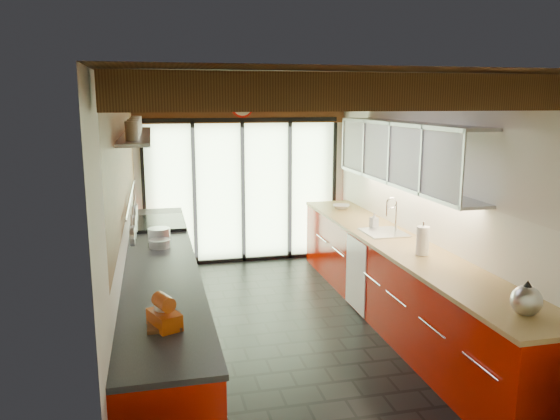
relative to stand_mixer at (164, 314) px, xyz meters
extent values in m
plane|color=black|center=(1.27, 1.75, -1.01)|extent=(5.50, 5.50, 0.00)
plane|color=silver|center=(1.27, 4.50, 0.29)|extent=(3.20, 0.00, 3.20)
plane|color=silver|center=(1.27, -1.00, 0.29)|extent=(3.20, 0.00, 3.20)
plane|color=silver|center=(-0.33, 1.75, 0.29)|extent=(0.00, 5.50, 5.50)
plane|color=silver|center=(2.87, 1.75, 0.29)|extent=(0.00, 5.50, 5.50)
plane|color=#472814|center=(1.27, 1.75, 1.59)|extent=(5.50, 5.50, 0.00)
cube|color=#593316|center=(1.27, -0.50, 1.47)|extent=(3.14, 0.14, 0.22)
cube|color=#593316|center=(1.27, 0.40, 1.47)|extent=(3.14, 0.14, 0.22)
cube|color=#593316|center=(1.27, 1.30, 1.47)|extent=(3.14, 0.14, 0.22)
cube|color=#593316|center=(1.27, 2.20, 1.47)|extent=(3.14, 0.14, 0.22)
cube|color=#593316|center=(1.27, 3.10, 1.47)|extent=(3.14, 0.14, 0.22)
cube|color=#593316|center=(1.27, 4.00, 1.47)|extent=(3.14, 0.14, 0.22)
cube|color=brown|center=(1.27, 4.46, 1.34)|extent=(3.14, 0.06, 0.50)
plane|color=brown|center=(-0.30, 1.95, 0.96)|extent=(0.00, 4.90, 4.90)
plane|color=#C6EAAD|center=(1.27, 4.48, 0.06)|extent=(2.90, 0.00, 2.90)
cube|color=black|center=(-0.18, 4.47, 0.06)|extent=(0.05, 0.04, 2.15)
cube|color=black|center=(2.72, 4.47, 0.06)|extent=(0.05, 0.04, 2.15)
cube|color=black|center=(1.27, 4.44, 0.06)|extent=(0.06, 0.05, 2.15)
cube|color=black|center=(1.27, 4.44, 1.14)|extent=(2.90, 0.05, 0.06)
cylinder|color=red|center=(1.27, 4.42, 1.34)|extent=(0.34, 0.04, 0.34)
cylinder|color=beige|center=(1.27, 4.40, 1.34)|extent=(0.28, 0.02, 0.28)
cube|color=#A21000|center=(-0.01, 1.75, -0.57)|extent=(0.65, 5.00, 0.88)
cube|color=black|center=(-0.01, 1.75, -0.11)|extent=(0.68, 5.00, 0.04)
cube|color=silver|center=(-0.01, 3.20, -0.57)|extent=(0.66, 0.90, 0.90)
cube|color=black|center=(-0.01, 3.20, -0.08)|extent=(0.65, 0.90, 0.06)
cube|color=#A21000|center=(2.54, 1.75, -0.57)|extent=(0.65, 5.00, 0.88)
cube|color=tan|center=(2.54, 1.75, -0.11)|extent=(0.68, 5.00, 0.04)
cube|color=white|center=(2.21, 2.15, -0.57)|extent=(0.02, 0.60, 0.84)
cube|color=silver|center=(2.54, 2.15, -0.09)|extent=(0.45, 0.52, 0.02)
cylinder|color=silver|center=(2.69, 2.15, 0.09)|extent=(0.02, 0.02, 0.34)
torus|color=silver|center=(2.63, 2.15, 0.26)|extent=(0.14, 0.02, 0.14)
plane|color=silver|center=(2.53, 2.05, 0.84)|extent=(0.00, 3.00, 3.00)
cube|color=#9EA0A5|center=(2.70, 2.05, 0.50)|extent=(0.34, 3.00, 0.03)
cube|color=#9EA0A5|center=(2.70, 2.05, 1.17)|extent=(0.34, 3.00, 0.03)
cylinder|color=silver|center=(-0.27, 2.05, 0.46)|extent=(0.02, 2.20, 0.02)
cube|color=silver|center=(-0.18, 1.95, 1.09)|extent=(0.28, 2.60, 0.03)
cylinder|color=silver|center=(-0.23, 1.15, 0.28)|extent=(0.04, 0.18, 0.18)
cylinder|color=silver|center=(-0.23, 1.50, 0.28)|extent=(0.04, 0.22, 0.22)
cylinder|color=silver|center=(-0.23, 1.85, 0.28)|extent=(0.04, 0.26, 0.26)
cylinder|color=silver|center=(-0.23, 2.20, 0.28)|extent=(0.04, 0.18, 0.18)
cube|color=#CA4C10|center=(0.00, -0.01, -0.04)|extent=(0.24, 0.30, 0.11)
cylinder|color=#CA4C10|center=(0.00, -0.03, 0.09)|extent=(0.16, 0.20, 0.10)
cylinder|color=silver|center=(0.00, 0.04, 0.00)|extent=(0.17, 0.17, 0.11)
cylinder|color=silver|center=(0.00, 2.33, -0.02)|extent=(0.30, 0.30, 0.15)
cylinder|color=silver|center=(0.00, 2.10, -0.05)|extent=(0.28, 0.28, 0.09)
cube|color=brown|center=(0.00, 0.05, -0.08)|extent=(0.23, 0.32, 0.03)
sphere|color=silver|center=(2.54, -0.36, 0.02)|extent=(0.27, 0.27, 0.22)
cone|color=black|center=(2.54, -0.36, 0.14)|extent=(0.10, 0.10, 0.06)
cylinder|color=silver|center=(2.54, -0.23, 0.03)|extent=(0.05, 0.09, 0.05)
cylinder|color=white|center=(2.54, 1.21, 0.05)|extent=(0.14, 0.14, 0.28)
cylinder|color=silver|center=(2.54, 1.21, 0.22)|extent=(0.03, 0.03, 0.05)
imported|color=silver|center=(2.54, 2.43, 0.00)|extent=(0.10, 0.10, 0.19)
imported|color=silver|center=(2.54, 3.62, -0.07)|extent=(0.31, 0.31, 0.06)
camera|label=1|loc=(-0.03, -3.56, 1.42)|focal=35.00mm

